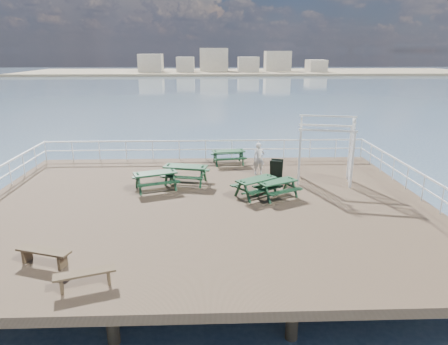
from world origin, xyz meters
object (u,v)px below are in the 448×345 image
picnic_table_b (228,154)px  trellis_arbor (325,153)px  picnic_table_c (256,183)px  flat_bench_near (44,253)px  picnic_table_e (277,185)px  flat_bench_far (85,276)px  picnic_table_d (186,171)px  picnic_table_a (156,177)px  person (259,159)px

picnic_table_b → trellis_arbor: trellis_arbor is taller
picnic_table_c → flat_bench_near: bearing=-174.6°
flat_bench_near → trellis_arbor: bearing=54.3°
trellis_arbor → picnic_table_e: bearing=-128.8°
picnic_table_b → picnic_table_c: picnic_table_c is taller
flat_bench_near → flat_bench_far: (1.51, -1.20, -0.02)m
picnic_table_b → picnic_table_d: 3.85m
picnic_table_c → flat_bench_near: size_ratio=1.35×
picnic_table_d → flat_bench_far: bearing=-91.2°
picnic_table_b → picnic_table_a: bearing=-138.7°
flat_bench_far → flat_bench_near: bearing=123.0°
person → trellis_arbor: bearing=-29.3°
picnic_table_e → picnic_table_d: bearing=125.8°
picnic_table_a → picnic_table_d: 1.51m
picnic_table_c → picnic_table_e: picnic_table_c is taller
flat_bench_near → picnic_table_e: bearing=53.4°
picnic_table_d → picnic_table_e: (3.90, -1.96, -0.09)m
picnic_table_b → picnic_table_d: (-2.11, -3.22, 0.07)m
flat_bench_far → picnic_table_c: bearing=33.4°
picnic_table_c → picnic_table_d: size_ratio=0.99×
picnic_table_d → picnic_table_b: bearing=69.7°
flat_bench_near → person: person is taller
picnic_table_a → picnic_table_d: picnic_table_d is taller
picnic_table_c → trellis_arbor: trellis_arbor is taller
picnic_table_b → flat_bench_near: picnic_table_b is taller
flat_bench_near → picnic_table_b: bearing=79.8°
person → picnic_table_d: bearing=-163.8°
picnic_table_a → flat_bench_far: size_ratio=1.42×
picnic_table_c → flat_bench_far: bearing=-161.6°
picnic_table_e → picnic_table_b: bearing=81.6°
picnic_table_c → person: size_ratio=1.43×
picnic_table_d → picnic_table_e: size_ratio=1.08×
picnic_table_e → trellis_arbor: size_ratio=0.67×
picnic_table_e → person: 3.32m
picnic_table_c → flat_bench_near: picnic_table_c is taller
picnic_table_c → picnic_table_e: size_ratio=1.07×
picnic_table_b → picnic_table_c: bearing=-88.1°
picnic_table_a → flat_bench_near: size_ratio=1.35×
picnic_table_a → picnic_table_c: size_ratio=1.00×
picnic_table_d → flat_bench_near: size_ratio=1.36×
person → flat_bench_near: bearing=-134.4°
picnic_table_a → picnic_table_b: 5.26m
picnic_table_a → flat_bench_near: (-2.35, -6.38, -0.22)m
picnic_table_b → person: person is taller
flat_bench_near → flat_bench_far: size_ratio=1.05×
picnic_table_a → trellis_arbor: 7.74m
picnic_table_c → trellis_arbor: (3.34, 1.77, 0.84)m
picnic_table_b → picnic_table_d: size_ratio=0.85×
picnic_table_c → flat_bench_far: size_ratio=1.42×
picnic_table_a → flat_bench_far: (-0.85, -7.57, -0.24)m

